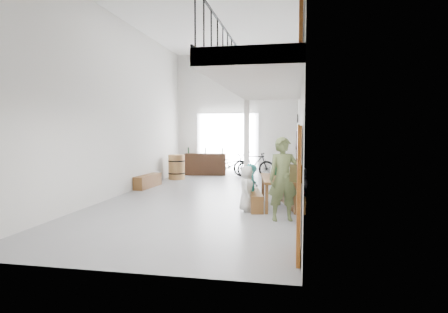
% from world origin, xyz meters
% --- Properties ---
extents(floor, '(12.00, 12.00, 0.00)m').
position_xyz_m(floor, '(0.00, 0.00, 0.00)').
color(floor, slate).
rests_on(floor, ground).
extents(room_walls, '(12.00, 12.00, 12.00)m').
position_xyz_m(room_walls, '(0.00, 0.00, 3.55)').
color(room_walls, silver).
rests_on(room_walls, ground).
extents(gateway_portal, '(2.80, 0.08, 2.80)m').
position_xyz_m(gateway_portal, '(-0.40, 5.94, 1.40)').
color(gateway_portal, white).
rests_on(gateway_portal, ground).
extents(right_wall_decor, '(0.07, 8.28, 5.07)m').
position_xyz_m(right_wall_decor, '(2.70, -1.87, 1.74)').
color(right_wall_decor, '#9A4919').
rests_on(right_wall_decor, ground).
extents(balcony, '(1.52, 5.62, 4.00)m').
position_xyz_m(balcony, '(1.98, -3.13, 2.96)').
color(balcony, silver).
rests_on(balcony, ground).
extents(tasting_table, '(1.09, 2.09, 0.79)m').
position_xyz_m(tasting_table, '(2.20, -0.96, 0.71)').
color(tasting_table, brown).
rests_on(tasting_table, ground).
extents(bench_inner, '(0.65, 1.90, 0.43)m').
position_xyz_m(bench_inner, '(1.59, -1.04, 0.22)').
color(bench_inner, brown).
rests_on(bench_inner, ground).
extents(bench_wall, '(0.68, 1.87, 0.43)m').
position_xyz_m(bench_wall, '(2.57, -0.90, 0.21)').
color(bench_wall, brown).
rests_on(bench_wall, ground).
extents(tableware, '(0.42, 1.25, 0.35)m').
position_xyz_m(tableware, '(2.29, -0.98, 0.93)').
color(tableware, '#103219').
rests_on(tableware, tasting_table).
extents(side_bench, '(0.45, 1.62, 0.45)m').
position_xyz_m(side_bench, '(-2.50, 1.63, 0.23)').
color(side_bench, brown).
rests_on(side_bench, ground).
extents(oak_barrel, '(0.69, 0.69, 1.02)m').
position_xyz_m(oak_barrel, '(-2.19, 3.97, 0.51)').
color(oak_barrel, olive).
rests_on(oak_barrel, ground).
extents(serving_counter, '(1.91, 0.72, 0.98)m').
position_xyz_m(serving_counter, '(-1.37, 5.65, 0.49)').
color(serving_counter, '#3C2315').
rests_on(serving_counter, ground).
extents(counter_bottles, '(1.62, 0.15, 0.28)m').
position_xyz_m(counter_bottles, '(-1.37, 5.65, 1.12)').
color(counter_bottles, '#103219').
rests_on(counter_bottles, serving_counter).
extents(guest_left_a, '(0.42, 0.59, 1.15)m').
position_xyz_m(guest_left_a, '(1.46, -1.64, 0.57)').
color(guest_left_a, silver).
rests_on(guest_left_a, ground).
extents(guest_left_b, '(0.38, 0.48, 1.15)m').
position_xyz_m(guest_left_b, '(1.51, -1.03, 0.57)').
color(guest_left_b, teal).
rests_on(guest_left_b, ground).
extents(guest_left_c, '(0.59, 0.64, 1.07)m').
position_xyz_m(guest_left_c, '(1.42, -0.56, 0.54)').
color(guest_left_c, silver).
rests_on(guest_left_c, ground).
extents(guest_left_d, '(0.48, 0.72, 1.04)m').
position_xyz_m(guest_left_d, '(1.40, -0.03, 0.52)').
color(guest_left_d, teal).
rests_on(guest_left_d, ground).
extents(guest_right_a, '(0.27, 0.65, 1.11)m').
position_xyz_m(guest_right_a, '(2.76, -1.61, 0.55)').
color(guest_right_a, red).
rests_on(guest_right_a, ground).
extents(guest_right_b, '(0.58, 1.02, 1.05)m').
position_xyz_m(guest_right_b, '(2.84, -0.79, 0.52)').
color(guest_right_b, black).
rests_on(guest_right_b, ground).
extents(guest_right_c, '(0.41, 0.55, 1.03)m').
position_xyz_m(guest_right_c, '(2.78, -0.23, 0.52)').
color(guest_right_c, silver).
rests_on(guest_right_c, ground).
extents(host_standing, '(0.78, 0.62, 1.88)m').
position_xyz_m(host_standing, '(2.39, -2.43, 0.94)').
color(host_standing, '#4D5731').
rests_on(host_standing, ground).
extents(potted_plant, '(0.50, 0.47, 0.45)m').
position_xyz_m(potted_plant, '(2.45, 0.83, 0.22)').
color(potted_plant, '#1A441C').
rests_on(potted_plant, ground).
extents(bicycle_near, '(2.03, 1.42, 1.01)m').
position_xyz_m(bicycle_near, '(-0.11, 5.46, 0.51)').
color(bicycle_near, black).
rests_on(bicycle_near, ground).
extents(bicycle_far, '(1.90, 0.73, 1.12)m').
position_xyz_m(bicycle_far, '(0.89, 5.31, 0.56)').
color(bicycle_far, black).
rests_on(bicycle_far, ground).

